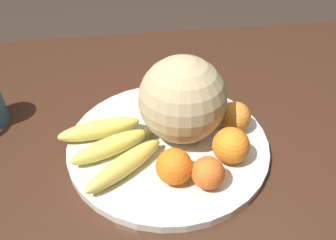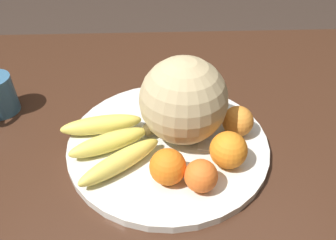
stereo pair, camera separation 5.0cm
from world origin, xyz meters
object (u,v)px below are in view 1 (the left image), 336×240
(orange_mid_center, at_px, (174,167))
(banana_bunch, at_px, (112,145))
(produce_tag, at_px, (219,143))
(orange_front_right, at_px, (235,117))
(melon, at_px, (182,100))
(fruit_bowl, at_px, (168,142))
(orange_back_left, at_px, (208,173))
(orange_front_left, at_px, (231,145))
(kitchen_table, at_px, (186,188))

(orange_mid_center, bearing_deg, banana_bunch, -37.72)
(produce_tag, bearing_deg, orange_front_right, -124.92)
(melon, height_order, produce_tag, melon)
(fruit_bowl, bearing_deg, produce_tag, 164.13)
(orange_back_left, bearing_deg, banana_bunch, -32.28)
(produce_tag, bearing_deg, orange_front_left, 112.71)
(kitchen_table, bearing_deg, orange_front_left, 165.67)
(fruit_bowl, xyz_separation_m, banana_bunch, (0.11, 0.02, 0.03))
(banana_bunch, relative_size, produce_tag, 2.50)
(fruit_bowl, relative_size, orange_front_left, 5.86)
(melon, bearing_deg, kitchen_table, 91.29)
(melon, xyz_separation_m, banana_bunch, (0.14, 0.04, -0.06))
(melon, bearing_deg, orange_back_left, 98.87)
(banana_bunch, bearing_deg, kitchen_table, 144.80)
(melon, height_order, orange_back_left, melon)
(kitchen_table, height_order, fruit_bowl, fruit_bowl)
(fruit_bowl, relative_size, produce_tag, 4.81)
(melon, height_order, banana_bunch, melon)
(fruit_bowl, bearing_deg, melon, -151.10)
(orange_back_left, bearing_deg, produce_tag, -116.19)
(kitchen_table, relative_size, produce_tag, 16.81)
(banana_bunch, xyz_separation_m, orange_front_left, (-0.21, 0.05, 0.01))
(orange_mid_center, bearing_deg, produce_tag, -143.32)
(orange_front_right, distance_m, orange_mid_center, 0.19)
(fruit_bowl, relative_size, orange_front_right, 6.40)
(orange_mid_center, relative_size, produce_tag, 0.77)
(orange_front_left, height_order, orange_mid_center, orange_front_left)
(kitchen_table, distance_m, produce_tag, 0.12)
(fruit_bowl, distance_m, orange_mid_center, 0.11)
(kitchen_table, bearing_deg, orange_mid_center, 56.98)
(kitchen_table, distance_m, orange_mid_center, 0.14)
(melon, xyz_separation_m, produce_tag, (-0.07, 0.04, -0.08))
(kitchen_table, xyz_separation_m, orange_mid_center, (0.03, 0.05, 0.13))
(orange_front_left, distance_m, orange_back_left, 0.08)
(fruit_bowl, xyz_separation_m, produce_tag, (-0.10, 0.03, 0.01))
(banana_bunch, bearing_deg, produce_tag, 154.63)
(banana_bunch, bearing_deg, orange_front_right, 164.29)
(orange_front_right, bearing_deg, orange_front_left, 67.37)
(kitchen_table, bearing_deg, fruit_bowl, -59.21)
(kitchen_table, bearing_deg, melon, -88.71)
(melon, height_order, orange_front_right, melon)
(melon, xyz_separation_m, orange_back_left, (-0.02, 0.14, -0.06))
(melon, bearing_deg, banana_bunch, 15.29)
(melon, xyz_separation_m, orange_front_right, (-0.11, 0.00, -0.05))
(melon, bearing_deg, fruit_bowl, 28.90)
(orange_front_left, bearing_deg, melon, -47.85)
(orange_front_right, relative_size, orange_mid_center, 0.98)
(orange_front_left, relative_size, orange_back_left, 1.19)
(produce_tag, bearing_deg, kitchen_table, 29.91)
(orange_front_left, relative_size, orange_mid_center, 1.07)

